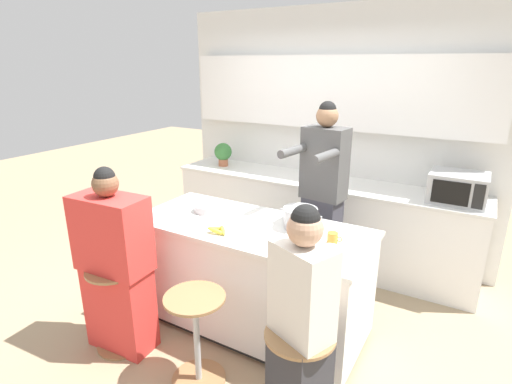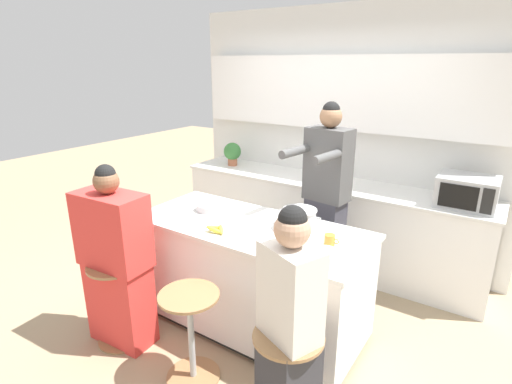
{
  "view_description": "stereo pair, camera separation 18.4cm",
  "coord_description": "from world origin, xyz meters",
  "views": [
    {
      "loc": [
        1.49,
        -2.47,
        2.13
      ],
      "look_at": [
        0.0,
        0.08,
        1.17
      ],
      "focal_mm": 28.0,
      "sensor_mm": 36.0,
      "label": 1
    },
    {
      "loc": [
        1.64,
        -2.37,
        2.13
      ],
      "look_at": [
        0.0,
        0.08,
        1.17
      ],
      "focal_mm": 28.0,
      "sensor_mm": 36.0,
      "label": 2
    }
  ],
  "objects": [
    {
      "name": "ground_plane",
      "position": [
        0.0,
        0.0,
        0.0
      ],
      "size": [
        16.0,
        16.0,
        0.0
      ],
      "primitive_type": "plane",
      "color": "tan"
    },
    {
      "name": "potted_plant",
      "position": [
        -1.24,
        1.42,
        1.08
      ],
      "size": [
        0.21,
        0.21,
        0.28
      ],
      "color": "#A86042",
      "rests_on": "back_counter"
    },
    {
      "name": "fruit_bowl",
      "position": [
        -0.48,
        0.08,
        0.95
      ],
      "size": [
        0.23,
        0.23,
        0.06
      ],
      "color": "#B7BABC",
      "rests_on": "kitchen_island"
    },
    {
      "name": "person_cooking",
      "position": [
        0.31,
        0.72,
        0.91
      ],
      "size": [
        0.45,
        0.61,
        1.83
      ],
      "rotation": [
        0.0,
        0.0,
        -0.13
      ],
      "color": "#383842",
      "rests_on": "ground_plane"
    },
    {
      "name": "kitchen_island",
      "position": [
        0.0,
        0.0,
        0.46
      ],
      "size": [
        1.88,
        0.82,
        0.92
      ],
      "color": "black",
      "rests_on": "ground_plane"
    },
    {
      "name": "microwave",
      "position": [
        1.34,
        1.39,
        1.06
      ],
      "size": [
        0.48,
        0.4,
        0.27
      ],
      "color": "#B2B5B7",
      "rests_on": "back_counter"
    },
    {
      "name": "wall_back",
      "position": [
        0.0,
        1.72,
        1.54
      ],
      "size": [
        3.59,
        0.22,
        2.7
      ],
      "color": "silver",
      "rests_on": "ground_plane"
    },
    {
      "name": "bar_stool_rightmost",
      "position": [
        0.75,
        -0.71,
        0.39
      ],
      "size": [
        0.41,
        0.41,
        0.67
      ],
      "color": "#997047",
      "rests_on": "ground_plane"
    },
    {
      "name": "bar_stool_leftmost",
      "position": [
        -0.75,
        -0.73,
        0.39
      ],
      "size": [
        0.41,
        0.41,
        0.67
      ],
      "color": "#997047",
      "rests_on": "ground_plane"
    },
    {
      "name": "person_seated_near",
      "position": [
        0.76,
        -0.72,
        0.68
      ],
      "size": [
        0.4,
        0.36,
        1.45
      ],
      "rotation": [
        0.0,
        0.0,
        -0.4
      ],
      "color": "#333338",
      "rests_on": "ground_plane"
    },
    {
      "name": "coffee_cup_near",
      "position": [
        0.67,
        -0.0,
        0.96
      ],
      "size": [
        0.11,
        0.07,
        0.08
      ],
      "color": "orange",
      "rests_on": "kitchen_island"
    },
    {
      "name": "bar_stool_center",
      "position": [
        0.0,
        -0.72,
        0.39
      ],
      "size": [
        0.41,
        0.41,
        0.67
      ],
      "color": "#997047",
      "rests_on": "ground_plane"
    },
    {
      "name": "banana_bunch",
      "position": [
        -0.13,
        -0.25,
        0.94
      ],
      "size": [
        0.18,
        0.13,
        0.06
      ],
      "color": "yellow",
      "rests_on": "kitchen_island"
    },
    {
      "name": "person_wrapped_blanket",
      "position": [
        -0.74,
        -0.72,
        0.68
      ],
      "size": [
        0.57,
        0.32,
        1.45
      ],
      "rotation": [
        0.0,
        0.0,
        0.07
      ],
      "color": "red",
      "rests_on": "ground_plane"
    },
    {
      "name": "back_counter",
      "position": [
        0.0,
        1.42,
        0.46
      ],
      "size": [
        3.33,
        0.62,
        0.92
      ],
      "color": "white",
      "rests_on": "ground_plane"
    },
    {
      "name": "mixing_bowl_steel",
      "position": [
        0.74,
        -0.24,
        0.95
      ],
      "size": [
        0.2,
        0.2,
        0.07
      ],
      "color": "silver",
      "rests_on": "kitchen_island"
    },
    {
      "name": "cooking_pot",
      "position": [
        0.35,
        0.14,
        1.0
      ],
      "size": [
        0.35,
        0.26,
        0.16
      ],
      "color": "#B7BABC",
      "rests_on": "kitchen_island"
    }
  ]
}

